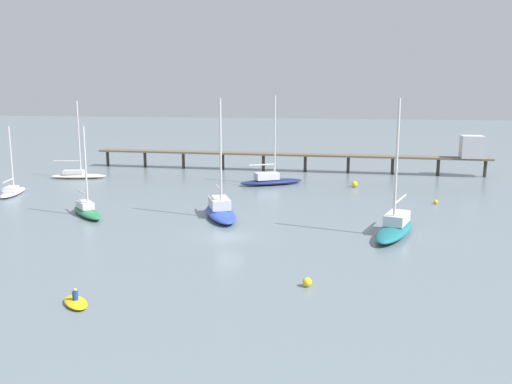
{
  "coord_description": "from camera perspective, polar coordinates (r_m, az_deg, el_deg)",
  "views": [
    {
      "loc": [
        10.97,
        -47.99,
        13.55
      ],
      "look_at": [
        0.0,
        14.48,
        1.5
      ],
      "focal_mm": 38.54,
      "sensor_mm": 36.0,
      "label": 1
    }
  ],
  "objects": [
    {
      "name": "dinghy_yellow",
      "position": [
        37.27,
        -18.21,
        -10.78
      ],
      "size": [
        2.82,
        2.88,
        1.14
      ],
      "color": "yellow",
      "rests_on": "ground_plane"
    },
    {
      "name": "ground_plane",
      "position": [
        51.06,
        -2.82,
        -4.65
      ],
      "size": [
        400.0,
        400.0,
        0.0
      ],
      "primitive_type": "plane",
      "color": "slate"
    },
    {
      "name": "sailboat_blue",
      "position": [
        58.64,
        -3.72,
        -1.82
      ],
      "size": [
        6.31,
        9.96,
        12.54
      ],
      "color": "#2D4CB7",
      "rests_on": "ground_plane"
    },
    {
      "name": "mooring_buoy_outer",
      "position": [
        68.51,
        18.14,
        -0.97
      ],
      "size": [
        0.52,
        0.52,
        0.52
      ],
      "primitive_type": "sphere",
      "color": "yellow",
      "rests_on": "ground_plane"
    },
    {
      "name": "mooring_buoy_near",
      "position": [
        38.65,
        5.33,
        -9.3
      ],
      "size": [
        0.66,
        0.66,
        0.66
      ],
      "primitive_type": "sphere",
      "color": "yellow",
      "rests_on": "ground_plane"
    },
    {
      "name": "sailboat_cream",
      "position": [
        87.79,
        -18.04,
        1.78
      ],
      "size": [
        8.64,
        4.0,
        11.68
      ],
      "color": "beige",
      "rests_on": "ground_plane"
    },
    {
      "name": "sailboat_white",
      "position": [
        77.3,
        -23.95,
        0.14
      ],
      "size": [
        3.56,
        7.34,
        8.78
      ],
      "color": "white",
      "rests_on": "ground_plane"
    },
    {
      "name": "sailboat_navy",
      "position": [
        77.94,
        1.51,
        1.31
      ],
      "size": [
        9.42,
        6.84,
        12.56
      ],
      "color": "navy",
      "rests_on": "ground_plane"
    },
    {
      "name": "mooring_buoy_far",
      "position": [
        77.31,
        10.18,
        0.81
      ],
      "size": [
        0.85,
        0.85,
        0.85
      ],
      "primitive_type": "sphere",
      "color": "yellow",
      "rests_on": "ground_plane"
    },
    {
      "name": "pier",
      "position": [
        89.73,
        10.04,
        4.09
      ],
      "size": [
        64.73,
        4.11,
        6.34
      ],
      "color": "brown",
      "rests_on": "ground_plane"
    },
    {
      "name": "sailboat_green",
      "position": [
        61.93,
        -17.16,
        -1.74
      ],
      "size": [
        6.52,
        6.79,
        9.65
      ],
      "color": "#287F4C",
      "rests_on": "ground_plane"
    },
    {
      "name": "sailboat_teal",
      "position": [
        52.94,
        14.23,
        -3.48
      ],
      "size": [
        5.3,
        10.19,
        12.7
      ],
      "color": "#1E727A",
      "rests_on": "ground_plane"
    }
  ]
}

